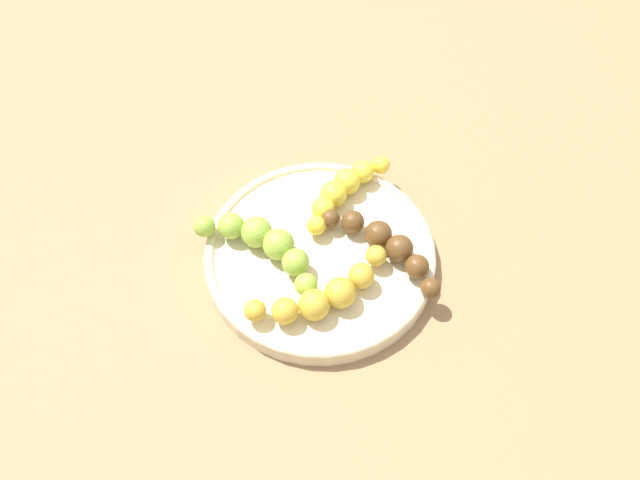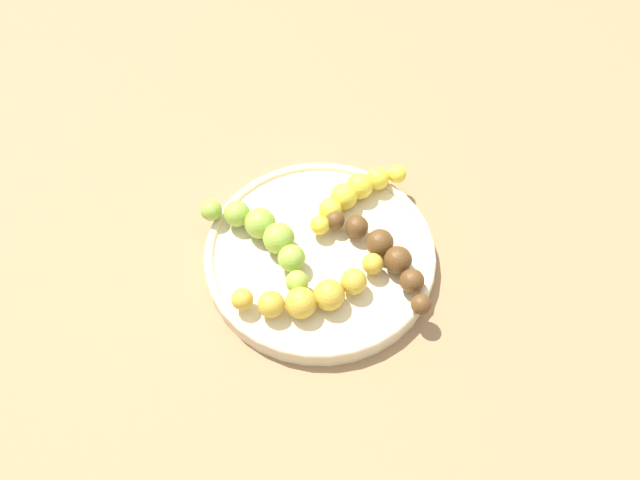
{
  "view_description": "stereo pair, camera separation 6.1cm",
  "coord_description": "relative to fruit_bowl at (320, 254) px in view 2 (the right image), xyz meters",
  "views": [
    {
      "loc": [
        0.21,
        0.27,
        0.54
      ],
      "look_at": [
        0.0,
        0.0,
        0.04
      ],
      "focal_mm": 33.86,
      "sensor_mm": 36.0,
      "label": 1
    },
    {
      "loc": [
        0.16,
        0.31,
        0.54
      ],
      "look_at": [
        0.0,
        0.0,
        0.04
      ],
      "focal_mm": 33.86,
      "sensor_mm": 36.0,
      "label": 2
    }
  ],
  "objects": [
    {
      "name": "ground_plane",
      "position": [
        0.0,
        0.0,
        -0.01
      ],
      "size": [
        2.4,
        2.4,
        0.0
      ],
      "primitive_type": "plane",
      "color": "#936D47"
    },
    {
      "name": "fruit_bowl",
      "position": [
        0.0,
        0.0,
        0.0
      ],
      "size": [
        0.24,
        0.24,
        0.02
      ],
      "color": "beige",
      "rests_on": "ground_plane"
    },
    {
      "name": "banana_green",
      "position": [
        0.05,
        -0.03,
        0.02
      ],
      "size": [
        0.08,
        0.14,
        0.03
      ],
      "rotation": [
        0.0,
        0.0,
        3.48
      ],
      "color": "#8CAD38",
      "rests_on": "fruit_bowl"
    },
    {
      "name": "banana_spotted",
      "position": [
        0.03,
        0.05,
        0.02
      ],
      "size": [
        0.15,
        0.06,
        0.03
      ],
      "rotation": [
        0.0,
        0.0,
        1.4
      ],
      "color": "gold",
      "rests_on": "fruit_bowl"
    },
    {
      "name": "banana_overripe",
      "position": [
        -0.05,
        0.04,
        0.02
      ],
      "size": [
        0.06,
        0.15,
        0.03
      ],
      "rotation": [
        0.0,
        0.0,
        3.35
      ],
      "color": "#593819",
      "rests_on": "fruit_bowl"
    },
    {
      "name": "banana_yellow",
      "position": [
        -0.06,
        -0.04,
        0.02
      ],
      "size": [
        0.13,
        0.05,
        0.03
      ],
      "rotation": [
        0.0,
        0.0,
        4.92
      ],
      "color": "yellow",
      "rests_on": "fruit_bowl"
    }
  ]
}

